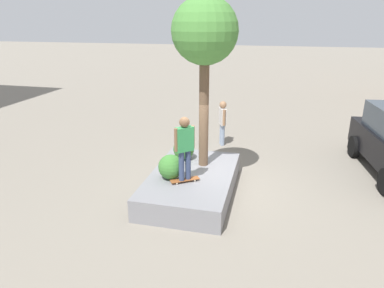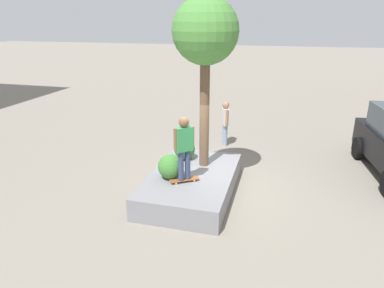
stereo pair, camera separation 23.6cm
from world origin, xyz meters
TOP-DOWN VIEW (x-y plane):
  - ground_plane at (0.00, 0.00)m, footprint 120.00×120.00m
  - planter_ledge at (0.56, -0.37)m, footprint 3.83×2.32m
  - plaza_tree at (-0.16, -0.19)m, footprint 1.82×1.82m
  - boxwood_shrub at (1.00, -0.87)m, footprint 0.68×0.68m
  - hedge_clump at (-0.45, -0.88)m, footprint 0.65×0.65m
  - skateboard at (1.12, -0.43)m, footprint 0.62×0.78m
  - skateboarder at (1.12, -0.43)m, footprint 0.47×0.48m
  - pedestrian_crossing at (-3.76, -0.17)m, footprint 0.57×0.37m

SIDE VIEW (x-z plane):
  - ground_plane at x=0.00m, z-range 0.00..0.00m
  - planter_ledge at x=0.56m, z-range 0.00..0.62m
  - skateboard at x=1.12m, z-range 0.64..0.71m
  - hedge_clump at x=-0.45m, z-range 0.62..1.28m
  - boxwood_shrub at x=1.00m, z-range 0.62..1.31m
  - pedestrian_crossing at x=-3.76m, z-range 0.14..1.92m
  - skateboarder at x=1.12m, z-range 0.83..2.58m
  - plaza_tree at x=-0.16m, z-range 2.01..6.79m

